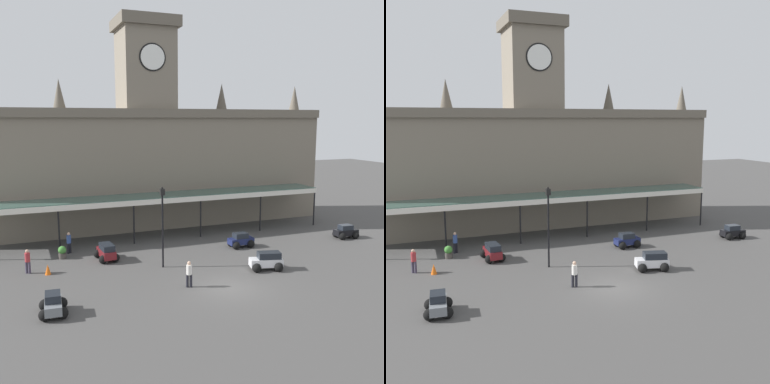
# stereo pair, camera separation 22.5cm
# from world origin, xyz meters

# --- Properties ---
(ground_plane) EXTENTS (140.00, 140.00, 0.00)m
(ground_plane) POSITION_xyz_m (0.00, 0.00, 0.00)
(ground_plane) COLOR #474544
(station_building) EXTENTS (35.40, 5.93, 19.53)m
(station_building) POSITION_xyz_m (0.00, 18.29, 6.48)
(station_building) COLOR slate
(station_building) RESTS_ON ground
(entrance_canopy) EXTENTS (30.22, 3.26, 3.77)m
(entrance_canopy) POSITION_xyz_m (-0.00, 13.10, 3.62)
(entrance_canopy) COLOR #38564C
(entrance_canopy) RESTS_ON ground
(car_grey_sedan) EXTENTS (1.61, 2.11, 1.19)m
(car_grey_sedan) POSITION_xyz_m (-10.41, 0.05, 0.50)
(car_grey_sedan) COLOR slate
(car_grey_sedan) RESTS_ON ground
(car_white_estate) EXTENTS (2.41, 1.91, 1.27)m
(car_white_estate) POSITION_xyz_m (3.90, 2.10, 0.56)
(car_white_estate) COLOR silver
(car_white_estate) RESTS_ON ground
(car_black_sedan) EXTENTS (2.11, 1.63, 1.19)m
(car_black_sedan) POSITION_xyz_m (14.71, 6.80, 0.50)
(car_black_sedan) COLOR black
(car_black_sedan) RESTS_ON ground
(car_navy_sedan) EXTENTS (2.07, 1.56, 1.19)m
(car_navy_sedan) POSITION_xyz_m (4.83, 7.69, 0.50)
(car_navy_sedan) COLOR #19214C
(car_navy_sedan) RESTS_ON ground
(car_maroon_estate) EXTENTS (1.67, 2.32, 1.27)m
(car_maroon_estate) POSITION_xyz_m (-6.00, 8.31, 0.56)
(car_maroon_estate) COLOR maroon
(car_maroon_estate) RESTS_ON ground
(pedestrian_beside_cars) EXTENTS (0.37, 0.34, 1.67)m
(pedestrian_beside_cars) POSITION_xyz_m (-2.25, 1.06, 0.91)
(pedestrian_beside_cars) COLOR black
(pedestrian_beside_cars) RESTS_ON ground
(pedestrian_crossing_forecourt) EXTENTS (0.35, 0.34, 1.67)m
(pedestrian_crossing_forecourt) POSITION_xyz_m (-11.49, 7.38, 0.91)
(pedestrian_crossing_forecourt) COLOR #3F384C
(pedestrian_crossing_forecourt) RESTS_ON ground
(pedestrian_near_entrance) EXTENTS (0.34, 0.34, 1.67)m
(pedestrian_near_entrance) POSITION_xyz_m (-8.39, 11.07, 0.91)
(pedestrian_near_entrance) COLOR black
(pedestrian_near_entrance) RESTS_ON ground
(victorian_lamppost) EXTENTS (0.30, 0.30, 5.73)m
(victorian_lamppost) POSITION_xyz_m (-2.60, 5.26, 3.50)
(victorian_lamppost) COLOR black
(victorian_lamppost) RESTS_ON ground
(traffic_cone) EXTENTS (0.40, 0.40, 0.70)m
(traffic_cone) POSITION_xyz_m (-10.27, 6.65, 0.35)
(traffic_cone) COLOR orange
(traffic_cone) RESTS_ON ground
(planter_forecourt_centre) EXTENTS (0.60, 0.60, 0.96)m
(planter_forecourt_centre) POSITION_xyz_m (-9.02, 9.90, 0.49)
(planter_forecourt_centre) COLOR #47423D
(planter_forecourt_centre) RESTS_ON ground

